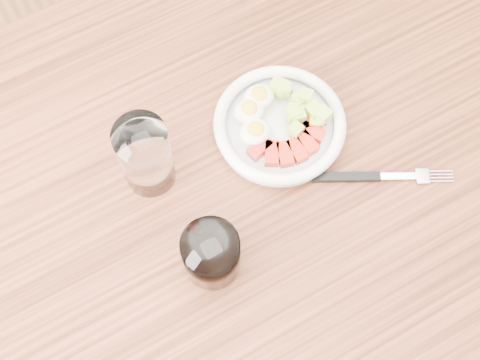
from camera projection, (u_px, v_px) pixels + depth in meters
name	position (u px, v px, depth m)	size (l,w,h in m)	color
ground	(245.00, 300.00, 1.70)	(4.00, 4.00, 0.00)	brown
dining_table	(248.00, 213.00, 1.08)	(1.50, 0.90, 0.77)	brown
bowl	(279.00, 123.00, 1.01)	(0.20, 0.20, 0.05)	white
fork	(365.00, 177.00, 0.99)	(0.19, 0.11, 0.01)	black
water_glass	(145.00, 156.00, 0.93)	(0.07, 0.07, 0.13)	white
coffee_glass	(211.00, 254.00, 0.90)	(0.08, 0.08, 0.09)	white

